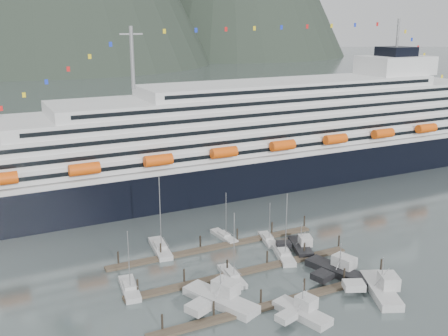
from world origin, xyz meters
The scene contains 16 objects.
ground centered at (0.00, 0.00, 0.00)m, with size 1600.00×1600.00×0.00m, color #4C5A59.
cruise_ship centered at (30.03, 54.94, 12.04)m, with size 210.00×30.40×50.30m.
dock_near centered at (-4.93, -9.95, 0.31)m, with size 48.18×2.28×3.20m.
dock_mid centered at (-4.93, 3.05, 0.31)m, with size 48.18×2.28×3.20m.
dock_far centered at (-4.93, 16.05, 0.31)m, with size 48.18×2.28×3.20m.
sailboat_a centered at (-27.00, 5.89, 0.42)m, with size 3.88×9.77×12.60m.
sailboat_b centered at (-8.06, 1.95, 0.42)m, with size 3.36×9.79×14.14m.
sailboat_e centered at (-16.10, 19.99, 0.46)m, with size 4.17×11.50×17.29m.
sailboat_f centered at (7.13, 14.00, 0.38)m, with size 4.07×8.35×9.78m.
sailboat_g centered at (-0.88, 19.99, 0.39)m, with size 2.93×9.11×11.49m.
sailboat_h centered at (5.84, 5.42, 0.44)m, with size 5.49×9.96×14.78m.
trawler_a centered at (-14.21, -5.44, 0.99)m, with size 12.19×14.92×8.03m.
trawler_b centered at (-3.75, -15.03, 0.88)m, with size 8.78×10.98×6.77m.
trawler_c centered at (11.15, -5.94, 0.92)m, with size 10.96×14.65×7.25m.
trawler_d centered at (13.29, -14.94, 0.97)m, with size 11.24×13.56×7.82m.
trawler_e centered at (11.09, 7.20, 0.84)m, with size 8.50×10.39×6.39m.
Camera 1 is at (-49.48, -78.66, 47.49)m, focal length 42.00 mm.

